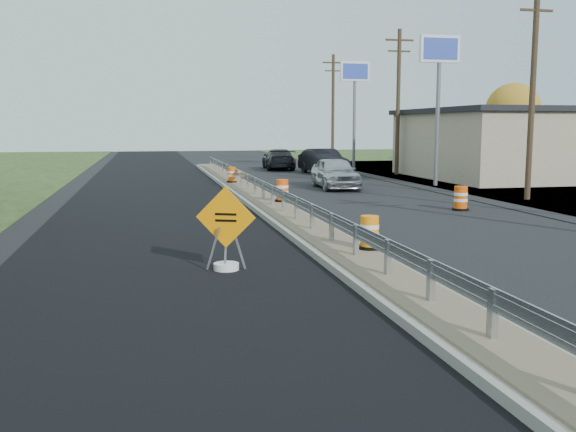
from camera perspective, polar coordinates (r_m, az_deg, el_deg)
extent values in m
plane|color=black|center=(16.83, 3.88, -2.91)|extent=(140.00, 140.00, 0.00)
cube|color=black|center=(26.05, -11.78, 0.81)|extent=(7.20, 120.00, 0.01)
cube|color=gray|center=(24.50, -1.38, 0.73)|extent=(1.60, 55.00, 0.18)
cube|color=brown|center=(24.49, -1.38, 1.00)|extent=(1.25, 55.00, 0.05)
cube|color=silver|center=(9.49, 17.74, -8.22)|extent=(0.10, 0.15, 0.70)
cube|color=silver|center=(11.20, 12.59, -5.58)|extent=(0.10, 0.15, 0.70)
cube|color=silver|center=(13.00, 8.86, -3.61)|extent=(0.10, 0.15, 0.70)
cube|color=silver|center=(14.85, 6.07, -2.12)|extent=(0.10, 0.15, 0.70)
cube|color=silver|center=(16.73, 3.90, -0.96)|extent=(0.10, 0.15, 0.70)
cube|color=silver|center=(18.63, 2.17, -0.03)|extent=(0.10, 0.15, 0.70)
cube|color=silver|center=(20.56, 0.76, 0.72)|extent=(0.10, 0.15, 0.70)
cube|color=silver|center=(22.50, -0.40, 1.35)|extent=(0.10, 0.15, 0.70)
cube|color=silver|center=(24.44, -1.38, 1.87)|extent=(0.10, 0.15, 0.70)
cube|color=silver|center=(26.40, -2.22, 2.32)|extent=(0.10, 0.15, 0.70)
cube|color=silver|center=(28.36, -2.94, 2.70)|extent=(0.10, 0.15, 0.70)
cube|color=silver|center=(30.33, -3.57, 3.04)|extent=(0.10, 0.15, 0.70)
cube|color=silver|center=(32.30, -4.12, 3.33)|extent=(0.10, 0.15, 0.70)
cube|color=silver|center=(34.27, -4.61, 3.59)|extent=(0.10, 0.15, 0.70)
cube|color=silver|center=(36.25, -5.04, 3.82)|extent=(0.10, 0.15, 0.70)
cube|color=silver|center=(38.23, -5.43, 4.03)|extent=(0.10, 0.15, 0.70)
cube|color=silver|center=(40.21, -5.79, 4.21)|extent=(0.10, 0.15, 0.70)
cube|color=silver|center=(42.19, -6.10, 4.38)|extent=(0.10, 0.15, 0.70)
cube|color=silver|center=(44.18, -6.40, 4.53)|extent=(0.10, 0.15, 0.70)
cube|color=silver|center=(46.16, -6.66, 4.67)|extent=(0.10, 0.15, 0.70)
cube|color=silver|center=(48.15, -6.90, 4.80)|extent=(0.10, 0.15, 0.70)
cube|color=silver|center=(25.40, -1.82, 2.55)|extent=(0.04, 46.00, 0.34)
cube|color=silver|center=(25.41, -1.82, 2.37)|extent=(0.06, 46.00, 0.03)
cube|color=silver|center=(25.39, -1.82, 2.73)|extent=(0.06, 46.00, 0.03)
cube|color=tan|center=(44.11, 23.25, 5.79)|extent=(18.00, 12.00, 4.00)
cube|color=black|center=(44.10, 23.41, 8.54)|extent=(18.50, 12.50, 0.30)
cube|color=black|center=(39.59, 12.59, 5.48)|extent=(0.08, 7.20, 2.20)
cylinder|color=slate|center=(35.28, 13.13, 8.12)|extent=(0.22, 0.22, 6.80)
cube|color=white|center=(35.51, 13.33, 14.26)|extent=(2.20, 0.25, 1.40)
cube|color=#263FB2|center=(35.51, 13.33, 14.26)|extent=(1.90, 0.30, 1.10)
cylinder|color=slate|center=(48.30, 5.90, 8.18)|extent=(0.22, 0.22, 6.80)
cube|color=white|center=(48.47, 5.97, 12.67)|extent=(2.20, 0.25, 1.40)
cube|color=#263FB2|center=(48.47, 5.97, 12.67)|extent=(1.90, 0.30, 1.10)
cylinder|color=#473523|center=(29.69, 20.91, 10.39)|extent=(0.26, 0.26, 9.40)
cube|color=#473523|center=(30.04, 21.24, 16.68)|extent=(1.50, 0.10, 0.10)
cylinder|color=#473523|center=(43.04, 9.76, 9.87)|extent=(0.26, 0.26, 9.40)
cube|color=#473523|center=(43.36, 9.89, 15.16)|extent=(1.90, 0.12, 0.12)
cube|color=#473523|center=(43.28, 9.86, 14.24)|extent=(1.50, 0.10, 0.10)
cylinder|color=#473523|center=(57.21, 4.01, 9.46)|extent=(0.26, 0.26, 9.40)
cube|color=#473523|center=(57.45, 4.05, 13.45)|extent=(1.90, 0.12, 0.12)
cube|color=#473523|center=(57.39, 4.05, 12.75)|extent=(1.50, 0.10, 0.10)
cylinder|color=#473523|center=(58.55, 19.24, 5.91)|extent=(0.36, 0.36, 3.08)
sphere|color=#BA7F28|center=(58.55, 19.37, 8.85)|extent=(4.62, 4.62, 4.62)
cylinder|color=white|center=(14.33, -5.51, -4.51)|extent=(0.56, 0.56, 0.16)
cube|color=slate|center=(14.22, -6.66, -2.89)|extent=(0.32, 0.17, 0.98)
cube|color=slate|center=(14.28, -4.40, -2.81)|extent=(0.32, 0.17, 0.98)
cube|color=slate|center=(14.30, -5.55, -2.81)|extent=(0.13, 0.25, 0.99)
cube|color=orange|center=(14.14, -5.57, -0.12)|extent=(1.26, 0.56, 1.35)
cube|color=black|center=(14.11, -5.56, 0.15)|extent=(0.45, 0.20, 0.05)
cube|color=black|center=(14.13, -5.55, -0.41)|extent=(0.45, 0.20, 0.05)
cylinder|color=black|center=(15.66, 7.24, -2.78)|extent=(0.55, 0.55, 0.07)
cylinder|color=orange|center=(15.59, 7.26, -1.39)|extent=(0.44, 0.44, 0.77)
cylinder|color=white|center=(15.57, 7.27, -0.92)|extent=(0.45, 0.45, 0.10)
cylinder|color=white|center=(15.60, 7.26, -1.66)|extent=(0.45, 0.45, 0.10)
cylinder|color=black|center=(25.37, -0.51, 1.39)|extent=(0.59, 0.59, 0.08)
cylinder|color=#FD4E0A|center=(25.32, -0.51, 2.32)|extent=(0.47, 0.47, 0.83)
cylinder|color=white|center=(25.31, -0.51, 2.63)|extent=(0.49, 0.49, 0.11)
cylinder|color=white|center=(25.33, -0.51, 2.14)|extent=(0.49, 0.49, 0.11)
cylinder|color=black|center=(34.31, -5.01, 3.06)|extent=(0.55, 0.55, 0.07)
cylinder|color=#EE5B0A|center=(34.28, -5.02, 3.71)|extent=(0.44, 0.44, 0.77)
cylinder|color=white|center=(34.27, -5.02, 3.92)|extent=(0.45, 0.45, 0.10)
cylinder|color=white|center=(34.29, -5.02, 3.59)|extent=(0.45, 0.45, 0.10)
cylinder|color=black|center=(25.34, 15.06, 0.59)|extent=(0.63, 0.63, 0.08)
cylinder|color=#E64E09|center=(25.29, 15.10, 1.58)|extent=(0.50, 0.50, 0.88)
cylinder|color=white|center=(25.28, 15.11, 1.91)|extent=(0.52, 0.52, 0.12)
cylinder|color=white|center=(25.30, 15.09, 1.39)|extent=(0.52, 0.52, 0.12)
imported|color=silver|center=(33.20, 4.22, 3.84)|extent=(2.15, 4.82, 1.61)
imported|color=black|center=(43.38, 3.17, 4.86)|extent=(2.45, 5.34, 1.70)
imported|color=black|center=(48.08, -0.84, 5.07)|extent=(2.62, 5.44, 1.53)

